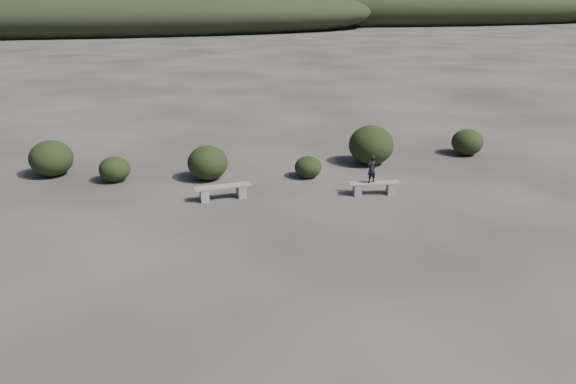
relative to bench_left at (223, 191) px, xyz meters
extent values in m
plane|color=#292420|center=(2.25, -6.24, -0.27)|extent=(1200.00, 1200.00, 0.00)
cube|color=slate|center=(-0.58, -0.08, -0.07)|extent=(0.29, 0.37, 0.39)
cube|color=slate|center=(0.58, 0.08, -0.07)|extent=(0.29, 0.37, 0.39)
cube|color=gray|center=(0.00, 0.00, 0.15)|extent=(1.78, 0.61, 0.05)
cube|color=slate|center=(4.18, -0.38, -0.09)|extent=(0.25, 0.33, 0.36)
cube|color=slate|center=(5.25, -0.46, -0.09)|extent=(0.25, 0.33, 0.36)
cube|color=gray|center=(4.71, -0.42, 0.12)|extent=(1.64, 0.46, 0.04)
imported|color=black|center=(4.60, -0.41, 0.58)|extent=(0.38, 0.32, 0.89)
ellipsoid|color=black|center=(-3.46, 2.40, 0.16)|extent=(1.04, 1.04, 0.85)
ellipsoid|color=black|center=(-0.36, 2.07, 0.32)|extent=(1.36, 1.36, 1.17)
ellipsoid|color=black|center=(3.04, 1.65, 0.11)|extent=(0.93, 0.93, 0.75)
ellipsoid|color=black|center=(5.65, 2.82, 0.46)|extent=(1.65, 1.65, 1.45)
ellipsoid|color=black|center=(9.76, 3.36, 0.24)|extent=(1.21, 1.21, 1.01)
ellipsoid|color=black|center=(-5.67, 3.44, 0.36)|extent=(1.47, 1.47, 1.24)
ellipsoid|color=black|center=(-22.75, 83.76, 2.43)|extent=(110.00, 40.00, 12.00)
ellipsoid|color=black|center=(37.25, 103.76, 2.88)|extent=(120.00, 44.00, 14.00)
camera|label=1|loc=(-0.91, -16.34, 5.77)|focal=35.00mm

